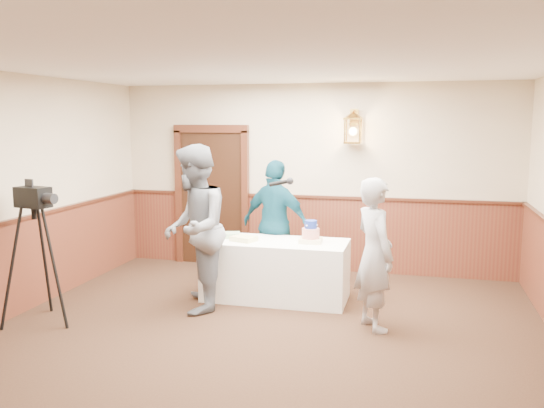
{
  "coord_description": "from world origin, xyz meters",
  "views": [
    {
      "loc": [
        1.51,
        -5.0,
        2.26
      ],
      "look_at": [
        -0.19,
        1.7,
        1.25
      ],
      "focal_mm": 38.0,
      "sensor_mm": 36.0,
      "label": 1
    }
  ],
  "objects_px": {
    "interviewer": "(194,229)",
    "baker": "(374,254)",
    "sheet_cake_green": "(229,235)",
    "tv_camera_rig": "(37,263)",
    "assistant_p": "(276,224)",
    "tiered_cake": "(311,234)",
    "display_table": "(276,270)",
    "sheet_cake_yellow": "(244,239)"
  },
  "relations": [
    {
      "from": "baker",
      "to": "assistant_p",
      "type": "distance_m",
      "value": 1.93
    },
    {
      "from": "baker",
      "to": "sheet_cake_green",
      "type": "bearing_deg",
      "value": 34.36
    },
    {
      "from": "tiered_cake",
      "to": "assistant_p",
      "type": "xyz_separation_m",
      "value": [
        -0.57,
        0.52,
        0.01
      ]
    },
    {
      "from": "assistant_p",
      "to": "tiered_cake",
      "type": "bearing_deg",
      "value": 155.73
    },
    {
      "from": "sheet_cake_green",
      "to": "baker",
      "type": "xyz_separation_m",
      "value": [
        1.93,
        -0.84,
        0.05
      ]
    },
    {
      "from": "interviewer",
      "to": "tv_camera_rig",
      "type": "height_order",
      "value": "interviewer"
    },
    {
      "from": "interviewer",
      "to": "tv_camera_rig",
      "type": "bearing_deg",
      "value": -76.54
    },
    {
      "from": "display_table",
      "to": "tiered_cake",
      "type": "distance_m",
      "value": 0.66
    },
    {
      "from": "tiered_cake",
      "to": "tv_camera_rig",
      "type": "xyz_separation_m",
      "value": [
        -2.8,
        -1.54,
        -0.17
      ]
    },
    {
      "from": "display_table",
      "to": "baker",
      "type": "xyz_separation_m",
      "value": [
        1.28,
        -0.77,
        0.46
      ]
    },
    {
      "from": "sheet_cake_green",
      "to": "assistant_p",
      "type": "height_order",
      "value": "assistant_p"
    },
    {
      "from": "sheet_cake_green",
      "to": "display_table",
      "type": "bearing_deg",
      "value": -5.76
    },
    {
      "from": "sheet_cake_green",
      "to": "tv_camera_rig",
      "type": "relative_size",
      "value": 0.17
    },
    {
      "from": "display_table",
      "to": "sheet_cake_green",
      "type": "xyz_separation_m",
      "value": [
        -0.64,
        0.06,
        0.41
      ]
    },
    {
      "from": "display_table",
      "to": "baker",
      "type": "relative_size",
      "value": 1.08
    },
    {
      "from": "assistant_p",
      "to": "display_table",
      "type": "bearing_deg",
      "value": 121.68
    },
    {
      "from": "tiered_cake",
      "to": "sheet_cake_green",
      "type": "distance_m",
      "value": 1.09
    },
    {
      "from": "baker",
      "to": "sheet_cake_yellow",
      "type": "bearing_deg",
      "value": 35.91
    },
    {
      "from": "baker",
      "to": "tv_camera_rig",
      "type": "relative_size",
      "value": 1.08
    },
    {
      "from": "tiered_cake",
      "to": "sheet_cake_green",
      "type": "xyz_separation_m",
      "value": [
        -1.09,
        0.05,
        -0.08
      ]
    },
    {
      "from": "baker",
      "to": "assistant_p",
      "type": "xyz_separation_m",
      "value": [
        -1.41,
        1.31,
        0.04
      ]
    },
    {
      "from": "display_table",
      "to": "sheet_cake_green",
      "type": "bearing_deg",
      "value": 174.24
    },
    {
      "from": "interviewer",
      "to": "tv_camera_rig",
      "type": "relative_size",
      "value": 1.29
    },
    {
      "from": "sheet_cake_green",
      "to": "baker",
      "type": "distance_m",
      "value": 2.1
    },
    {
      "from": "display_table",
      "to": "interviewer",
      "type": "xyz_separation_m",
      "value": [
        -0.83,
        -0.66,
        0.62
      ]
    },
    {
      "from": "display_table",
      "to": "sheet_cake_green",
      "type": "relative_size",
      "value": 6.69
    },
    {
      "from": "sheet_cake_yellow",
      "to": "tv_camera_rig",
      "type": "relative_size",
      "value": 0.19
    },
    {
      "from": "tiered_cake",
      "to": "tv_camera_rig",
      "type": "bearing_deg",
      "value": -151.17
    },
    {
      "from": "display_table",
      "to": "sheet_cake_green",
      "type": "distance_m",
      "value": 0.76
    },
    {
      "from": "assistant_p",
      "to": "tv_camera_rig",
      "type": "relative_size",
      "value": 1.13
    },
    {
      "from": "sheet_cake_green",
      "to": "assistant_p",
      "type": "distance_m",
      "value": 0.7
    },
    {
      "from": "assistant_p",
      "to": "baker",
      "type": "bearing_deg",
      "value": 155.15
    },
    {
      "from": "assistant_p",
      "to": "tv_camera_rig",
      "type": "xyz_separation_m",
      "value": [
        -2.23,
        -2.06,
        -0.18
      ]
    },
    {
      "from": "display_table",
      "to": "tiered_cake",
      "type": "bearing_deg",
      "value": 2.59
    },
    {
      "from": "sheet_cake_green",
      "to": "tv_camera_rig",
      "type": "xyz_separation_m",
      "value": [
        -1.71,
        -1.59,
        -0.09
      ]
    },
    {
      "from": "display_table",
      "to": "tiered_cake",
      "type": "relative_size",
      "value": 6.35
    },
    {
      "from": "interviewer",
      "to": "baker",
      "type": "distance_m",
      "value": 2.12
    },
    {
      "from": "assistant_p",
      "to": "interviewer",
      "type": "bearing_deg",
      "value": 77.9
    },
    {
      "from": "display_table",
      "to": "interviewer",
      "type": "bearing_deg",
      "value": -141.37
    },
    {
      "from": "display_table",
      "to": "baker",
      "type": "bearing_deg",
      "value": -31.04
    },
    {
      "from": "display_table",
      "to": "interviewer",
      "type": "height_order",
      "value": "interviewer"
    },
    {
      "from": "sheet_cake_yellow",
      "to": "interviewer",
      "type": "relative_size",
      "value": 0.15
    }
  ]
}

